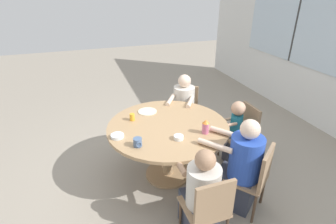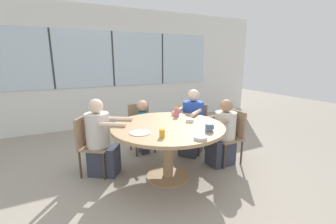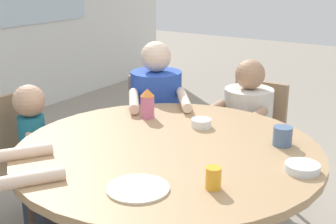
{
  "view_description": "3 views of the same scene",
  "coord_description": "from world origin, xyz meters",
  "px_view_note": "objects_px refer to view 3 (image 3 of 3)",
  "views": [
    {
      "loc": [
        2.67,
        -0.92,
        2.35
      ],
      "look_at": [
        0.0,
        0.0,
        0.95
      ],
      "focal_mm": 28.0,
      "sensor_mm": 36.0,
      "label": 1
    },
    {
      "loc": [
        -1.28,
        -2.56,
        1.62
      ],
      "look_at": [
        0.0,
        0.0,
        0.95
      ],
      "focal_mm": 24.0,
      "sensor_mm": 36.0,
      "label": 2
    },
    {
      "loc": [
        -1.78,
        -1.16,
        1.62
      ],
      "look_at": [
        0.0,
        0.0,
        0.95
      ],
      "focal_mm": 50.0,
      "sensor_mm": 36.0,
      "label": 3
    }
  ],
  "objects_px": {
    "chair_for_toddler": "(20,150)",
    "coffee_mug": "(283,136)",
    "bowl_white_shallow": "(302,168)",
    "person_man_blue_shirt": "(244,145)",
    "person_woman_green_shirt": "(157,132)",
    "chair_for_man_blue_shirt": "(254,132)",
    "juice_glass": "(213,178)",
    "person_toddler": "(36,155)",
    "chair_for_woman_green_shirt": "(155,124)",
    "bowl_cereal": "(201,123)",
    "sippy_cup": "(147,103)"
  },
  "relations": [
    {
      "from": "chair_for_man_blue_shirt",
      "to": "person_toddler",
      "type": "bearing_deg",
      "value": 48.7
    },
    {
      "from": "chair_for_man_blue_shirt",
      "to": "coffee_mug",
      "type": "distance_m",
      "value": 0.97
    },
    {
      "from": "chair_for_toddler",
      "to": "person_woman_green_shirt",
      "type": "bearing_deg",
      "value": 144.52
    },
    {
      "from": "chair_for_toddler",
      "to": "juice_glass",
      "type": "distance_m",
      "value": 1.57
    },
    {
      "from": "chair_for_toddler",
      "to": "coffee_mug",
      "type": "xyz_separation_m",
      "value": [
        0.33,
        -1.58,
        0.32
      ]
    },
    {
      "from": "person_man_blue_shirt",
      "to": "coffee_mug",
      "type": "bearing_deg",
      "value": 126.33
    },
    {
      "from": "coffee_mug",
      "to": "bowl_cereal",
      "type": "height_order",
      "value": "coffee_mug"
    },
    {
      "from": "chair_for_toddler",
      "to": "bowl_white_shallow",
      "type": "relative_size",
      "value": 5.6
    },
    {
      "from": "sippy_cup",
      "to": "bowl_white_shallow",
      "type": "relative_size",
      "value": 1.15
    },
    {
      "from": "chair_for_man_blue_shirt",
      "to": "juice_glass",
      "type": "xyz_separation_m",
      "value": [
        -1.39,
        -0.4,
        0.31
      ]
    },
    {
      "from": "juice_glass",
      "to": "person_man_blue_shirt",
      "type": "bearing_deg",
      "value": 18.07
    },
    {
      "from": "coffee_mug",
      "to": "sippy_cup",
      "type": "height_order",
      "value": "sippy_cup"
    },
    {
      "from": "chair_for_man_blue_shirt",
      "to": "sippy_cup",
      "type": "distance_m",
      "value": 0.94
    },
    {
      "from": "chair_for_man_blue_shirt",
      "to": "bowl_white_shallow",
      "type": "distance_m",
      "value": 1.26
    },
    {
      "from": "chair_for_toddler",
      "to": "coffee_mug",
      "type": "height_order",
      "value": "coffee_mug"
    },
    {
      "from": "person_woman_green_shirt",
      "to": "coffee_mug",
      "type": "height_order",
      "value": "person_woman_green_shirt"
    },
    {
      "from": "bowl_cereal",
      "to": "person_man_blue_shirt",
      "type": "bearing_deg",
      "value": 0.17
    },
    {
      "from": "chair_for_woman_green_shirt",
      "to": "person_toddler",
      "type": "bearing_deg",
      "value": 34.27
    },
    {
      "from": "chair_for_woman_green_shirt",
      "to": "person_man_blue_shirt",
      "type": "height_order",
      "value": "person_man_blue_shirt"
    },
    {
      "from": "chair_for_man_blue_shirt",
      "to": "sippy_cup",
      "type": "xyz_separation_m",
      "value": [
        -0.8,
        0.34,
        0.36
      ]
    },
    {
      "from": "person_woman_green_shirt",
      "to": "bowl_cereal",
      "type": "xyz_separation_m",
      "value": [
        -0.41,
        -0.58,
        0.29
      ]
    },
    {
      "from": "chair_for_man_blue_shirt",
      "to": "person_toddler",
      "type": "xyz_separation_m",
      "value": [
        -1.12,
        0.96,
        -0.0
      ]
    },
    {
      "from": "chair_for_man_blue_shirt",
      "to": "person_toddler",
      "type": "height_order",
      "value": "person_toddler"
    },
    {
      "from": "coffee_mug",
      "to": "juice_glass",
      "type": "xyz_separation_m",
      "value": [
        -0.6,
        0.07,
        -0.0
      ]
    },
    {
      "from": "person_woman_green_shirt",
      "to": "person_toddler",
      "type": "bearing_deg",
      "value": 24.73
    },
    {
      "from": "person_man_blue_shirt",
      "to": "bowl_cereal",
      "type": "height_order",
      "value": "person_man_blue_shirt"
    },
    {
      "from": "chair_for_woman_green_shirt",
      "to": "coffee_mug",
      "type": "height_order",
      "value": "coffee_mug"
    },
    {
      "from": "sippy_cup",
      "to": "bowl_cereal",
      "type": "xyz_separation_m",
      "value": [
        0.02,
        -0.34,
        -0.07
      ]
    },
    {
      "from": "chair_for_toddler",
      "to": "person_toddler",
      "type": "xyz_separation_m",
      "value": [
        -0.0,
        -0.15,
        -0.0
      ]
    },
    {
      "from": "person_man_blue_shirt",
      "to": "juice_glass",
      "type": "height_order",
      "value": "person_man_blue_shirt"
    },
    {
      "from": "chair_for_woman_green_shirt",
      "to": "sippy_cup",
      "type": "bearing_deg",
      "value": 83.01
    },
    {
      "from": "chair_for_toddler",
      "to": "bowl_white_shallow",
      "type": "height_order",
      "value": "chair_for_toddler"
    },
    {
      "from": "person_man_blue_shirt",
      "to": "person_toddler",
      "type": "distance_m",
      "value": 1.35
    },
    {
      "from": "bowl_white_shallow",
      "to": "chair_for_toddler",
      "type": "bearing_deg",
      "value": 92.46
    },
    {
      "from": "chair_for_man_blue_shirt",
      "to": "bowl_white_shallow",
      "type": "relative_size",
      "value": 5.6
    },
    {
      "from": "chair_for_man_blue_shirt",
      "to": "person_man_blue_shirt",
      "type": "bearing_deg",
      "value": 90.0
    },
    {
      "from": "person_man_blue_shirt",
      "to": "sippy_cup",
      "type": "xyz_separation_m",
      "value": [
        -0.63,
        0.34,
        0.4
      ]
    },
    {
      "from": "coffee_mug",
      "to": "sippy_cup",
      "type": "distance_m",
      "value": 0.81
    },
    {
      "from": "sippy_cup",
      "to": "coffee_mug",
      "type": "bearing_deg",
      "value": -89.2
    },
    {
      "from": "sippy_cup",
      "to": "bowl_white_shallow",
      "type": "height_order",
      "value": "sippy_cup"
    },
    {
      "from": "chair_for_woman_green_shirt",
      "to": "sippy_cup",
      "type": "xyz_separation_m",
      "value": [
        -0.57,
        -0.34,
        0.36
      ]
    },
    {
      "from": "person_man_blue_shirt",
      "to": "person_toddler",
      "type": "relative_size",
      "value": 1.1
    },
    {
      "from": "person_man_blue_shirt",
      "to": "sippy_cup",
      "type": "height_order",
      "value": "person_man_blue_shirt"
    },
    {
      "from": "person_toddler",
      "to": "bowl_cereal",
      "type": "distance_m",
      "value": 1.07
    },
    {
      "from": "person_toddler",
      "to": "bowl_white_shallow",
      "type": "xyz_separation_m",
      "value": [
        0.08,
        -1.61,
        0.29
      ]
    },
    {
      "from": "chair_for_toddler",
      "to": "coffee_mug",
      "type": "relative_size",
      "value": 8.39
    },
    {
      "from": "person_woman_green_shirt",
      "to": "chair_for_toddler",
      "type": "bearing_deg",
      "value": 16.47
    },
    {
      "from": "bowl_cereal",
      "to": "chair_for_man_blue_shirt",
      "type": "bearing_deg",
      "value": 0.25
    },
    {
      "from": "chair_for_toddler",
      "to": "person_man_blue_shirt",
      "type": "xyz_separation_m",
      "value": [
        0.95,
        -1.11,
        -0.04
      ]
    },
    {
      "from": "juice_glass",
      "to": "bowl_cereal",
      "type": "xyz_separation_m",
      "value": [
        0.61,
        0.4,
        -0.02
      ]
    }
  ]
}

